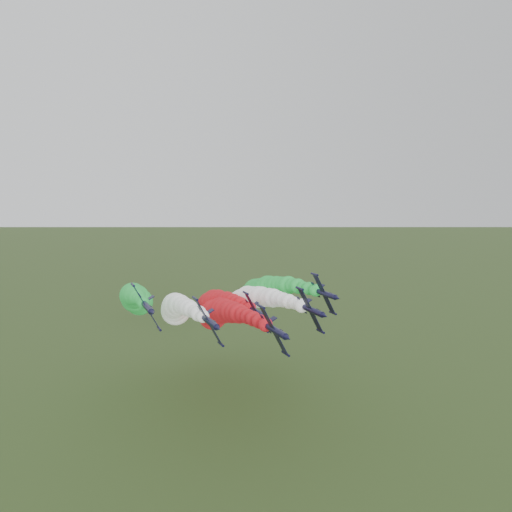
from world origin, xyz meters
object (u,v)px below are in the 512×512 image
object	(u,v)px
jet_lead	(218,313)
jet_outer_right	(261,290)
jet_inner_left	(176,308)
jet_outer_left	(136,298)
jet_inner_right	(247,301)
jet_trail	(214,303)

from	to	relation	value
jet_lead	jet_outer_right	bearing A→B (deg)	39.59
jet_inner_left	jet_outer_left	bearing A→B (deg)	137.78
jet_outer_left	jet_outer_right	size ratio (longest dim) A/B	1.00
jet_inner_right	jet_outer_right	distance (m)	13.89
jet_trail	jet_lead	bearing A→B (deg)	-104.63
jet_lead	jet_inner_left	size ratio (longest dim) A/B	1.00
jet_inner_right	jet_outer_left	world-z (taller)	jet_outer_left
jet_lead	jet_inner_right	world-z (taller)	jet_inner_right
jet_inner_left	jet_outer_right	bearing A→B (deg)	14.64
jet_inner_left	jet_trail	size ratio (longest dim) A/B	1.00
jet_inner_left	jet_inner_right	world-z (taller)	jet_inner_right
jet_lead	jet_inner_left	world-z (taller)	jet_inner_left
jet_inner_right	jet_lead	bearing A→B (deg)	-149.59
jet_outer_left	jet_outer_right	world-z (taller)	jet_outer_left
jet_lead	jet_trail	world-z (taller)	jet_lead
jet_lead	jet_outer_left	bearing A→B (deg)	137.82
jet_inner_left	jet_inner_right	size ratio (longest dim) A/B	1.01
jet_lead	jet_inner_left	bearing A→B (deg)	137.86
jet_inner_left	jet_outer_left	xyz separation A→B (m)	(-10.53, 9.55, 1.90)
jet_inner_left	jet_trail	xyz separation A→B (m)	(16.80, 15.99, -3.16)
jet_lead	jet_outer_right	distance (m)	27.40
jet_inner_right	jet_outer_left	bearing A→B (deg)	160.12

